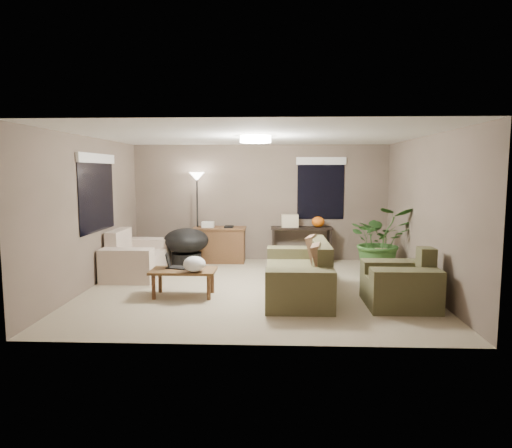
{
  "coord_description": "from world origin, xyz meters",
  "views": [
    {
      "loc": [
        0.31,
        -7.4,
        1.93
      ],
      "look_at": [
        0.0,
        0.2,
        1.05
      ],
      "focal_mm": 32.0,
      "sensor_mm": 36.0,
      "label": 1
    }
  ],
  "objects_px": {
    "desk": "(220,245)",
    "loveseat": "(135,259)",
    "papasan_chair": "(186,245)",
    "coffee_table": "(183,273)",
    "houseplant": "(380,248)",
    "floor_lamp": "(197,187)",
    "main_sofa": "(300,276)",
    "cat_scratching_post": "(382,264)",
    "armchair": "(401,285)",
    "console_table": "(301,242)"
  },
  "relations": [
    {
      "from": "armchair",
      "to": "houseplant",
      "type": "height_order",
      "value": "houseplant"
    },
    {
      "from": "papasan_chair",
      "to": "main_sofa",
      "type": "bearing_deg",
      "value": -41.95
    },
    {
      "from": "desk",
      "to": "floor_lamp",
      "type": "bearing_deg",
      "value": 173.59
    },
    {
      "from": "houseplant",
      "to": "cat_scratching_post",
      "type": "distance_m",
      "value": 0.32
    },
    {
      "from": "coffee_table",
      "to": "cat_scratching_post",
      "type": "relative_size",
      "value": 2.0
    },
    {
      "from": "console_table",
      "to": "armchair",
      "type": "bearing_deg",
      "value": -68.59
    },
    {
      "from": "main_sofa",
      "to": "coffee_table",
      "type": "distance_m",
      "value": 1.81
    },
    {
      "from": "console_table",
      "to": "papasan_chair",
      "type": "bearing_deg",
      "value": -163.54
    },
    {
      "from": "main_sofa",
      "to": "cat_scratching_post",
      "type": "xyz_separation_m",
      "value": [
        1.6,
        1.39,
        -0.08
      ]
    },
    {
      "from": "main_sofa",
      "to": "cat_scratching_post",
      "type": "relative_size",
      "value": 4.4
    },
    {
      "from": "loveseat",
      "to": "console_table",
      "type": "relative_size",
      "value": 1.23
    },
    {
      "from": "desk",
      "to": "floor_lamp",
      "type": "relative_size",
      "value": 0.58
    },
    {
      "from": "houseplant",
      "to": "desk",
      "type": "bearing_deg",
      "value": 162.47
    },
    {
      "from": "papasan_chair",
      "to": "floor_lamp",
      "type": "bearing_deg",
      "value": 78.3
    },
    {
      "from": "desk",
      "to": "floor_lamp",
      "type": "distance_m",
      "value": 1.31
    },
    {
      "from": "papasan_chair",
      "to": "houseplant",
      "type": "distance_m",
      "value": 3.78
    },
    {
      "from": "main_sofa",
      "to": "coffee_table",
      "type": "height_order",
      "value": "main_sofa"
    },
    {
      "from": "loveseat",
      "to": "floor_lamp",
      "type": "relative_size",
      "value": 0.84
    },
    {
      "from": "loveseat",
      "to": "houseplant",
      "type": "height_order",
      "value": "houseplant"
    },
    {
      "from": "armchair",
      "to": "coffee_table",
      "type": "xyz_separation_m",
      "value": [
        -3.23,
        0.38,
        0.06
      ]
    },
    {
      "from": "loveseat",
      "to": "cat_scratching_post",
      "type": "xyz_separation_m",
      "value": [
        4.59,
        0.14,
        -0.08
      ]
    },
    {
      "from": "main_sofa",
      "to": "cat_scratching_post",
      "type": "bearing_deg",
      "value": 41.12
    },
    {
      "from": "papasan_chair",
      "to": "desk",
      "type": "bearing_deg",
      "value": 42.75
    },
    {
      "from": "armchair",
      "to": "cat_scratching_post",
      "type": "distance_m",
      "value": 1.93
    },
    {
      "from": "armchair",
      "to": "cat_scratching_post",
      "type": "xyz_separation_m",
      "value": [
        0.17,
        1.92,
        -0.08
      ]
    },
    {
      "from": "papasan_chair",
      "to": "coffee_table",
      "type": "bearing_deg",
      "value": -80.13
    },
    {
      "from": "armchair",
      "to": "console_table",
      "type": "distance_m",
      "value": 3.41
    },
    {
      "from": "papasan_chair",
      "to": "houseplant",
      "type": "relative_size",
      "value": 0.74
    },
    {
      "from": "desk",
      "to": "console_table",
      "type": "relative_size",
      "value": 0.85
    },
    {
      "from": "cat_scratching_post",
      "to": "houseplant",
      "type": "bearing_deg",
      "value": 93.63
    },
    {
      "from": "coffee_table",
      "to": "console_table",
      "type": "bearing_deg",
      "value": 54.64
    },
    {
      "from": "armchair",
      "to": "coffee_table",
      "type": "bearing_deg",
      "value": 173.26
    },
    {
      "from": "papasan_chair",
      "to": "floor_lamp",
      "type": "xyz_separation_m",
      "value": [
        0.13,
        0.62,
        1.13
      ]
    },
    {
      "from": "coffee_table",
      "to": "houseplant",
      "type": "height_order",
      "value": "houseplant"
    },
    {
      "from": "loveseat",
      "to": "cat_scratching_post",
      "type": "height_order",
      "value": "loveseat"
    },
    {
      "from": "console_table",
      "to": "papasan_chair",
      "type": "relative_size",
      "value": 1.36
    },
    {
      "from": "main_sofa",
      "to": "desk",
      "type": "xyz_separation_m",
      "value": [
        -1.56,
        2.52,
        0.08
      ]
    },
    {
      "from": "main_sofa",
      "to": "floor_lamp",
      "type": "bearing_deg",
      "value": 128.46
    },
    {
      "from": "desk",
      "to": "console_table",
      "type": "distance_m",
      "value": 1.74
    },
    {
      "from": "loveseat",
      "to": "houseplant",
      "type": "relative_size",
      "value": 1.24
    },
    {
      "from": "armchair",
      "to": "desk",
      "type": "bearing_deg",
      "value": 134.37
    },
    {
      "from": "console_table",
      "to": "houseplant",
      "type": "height_order",
      "value": "houseplant"
    },
    {
      "from": "coffee_table",
      "to": "floor_lamp",
      "type": "bearing_deg",
      "value": 94.98
    },
    {
      "from": "desk",
      "to": "loveseat",
      "type": "bearing_deg",
      "value": -138.69
    },
    {
      "from": "console_table",
      "to": "houseplant",
      "type": "xyz_separation_m",
      "value": [
        1.41,
        -1.12,
        0.07
      ]
    },
    {
      "from": "houseplant",
      "to": "cat_scratching_post",
      "type": "height_order",
      "value": "houseplant"
    },
    {
      "from": "armchair",
      "to": "papasan_chair",
      "type": "xyz_separation_m",
      "value": [
        -3.59,
        2.48,
        0.17
      ]
    },
    {
      "from": "console_table",
      "to": "floor_lamp",
      "type": "xyz_separation_m",
      "value": [
        -2.22,
        -0.07,
        1.16
      ]
    },
    {
      "from": "coffee_table",
      "to": "papasan_chair",
      "type": "relative_size",
      "value": 1.04
    },
    {
      "from": "loveseat",
      "to": "papasan_chair",
      "type": "relative_size",
      "value": 1.67
    }
  ]
}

